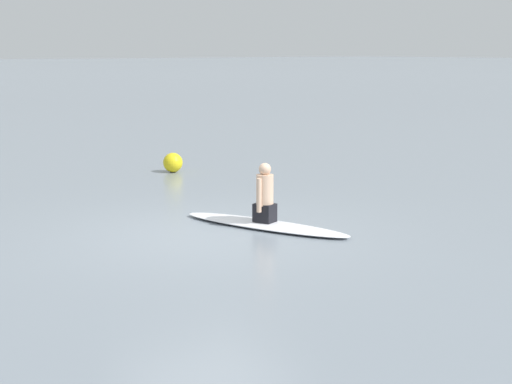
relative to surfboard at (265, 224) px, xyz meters
The scene contains 4 objects.
ground_plane 1.00m from the surfboard, 82.22° to the left, with size 400.00×400.00×0.00m, color gray.
surfboard is the anchor object (origin of this frame).
person_paddler 0.46m from the surfboard, ahead, with size 0.37×0.40×0.92m.
buoy_marker 5.82m from the surfboard, 16.72° to the right, with size 0.44×0.44×0.44m, color yellow.
Camera 1 is at (-9.45, 6.17, 2.74)m, focal length 54.32 mm.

